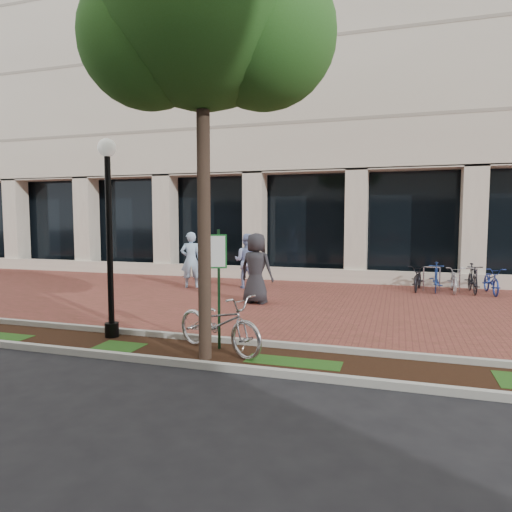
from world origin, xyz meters
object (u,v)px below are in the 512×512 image
(parking_sign, at_px, (218,273))
(bike_rack_cluster, at_px, (454,279))
(locked_bicycle, at_px, (219,323))
(pedestrian_right, at_px, (256,268))
(lamppost, at_px, (109,226))
(pedestrian_mid, at_px, (247,261))
(street_tree, at_px, (206,16))
(pedestrian_left, at_px, (191,260))

(parking_sign, height_order, bike_rack_cluster, parking_sign)
(locked_bicycle, xyz_separation_m, pedestrian_right, (-0.76, 4.68, 0.46))
(lamppost, distance_m, pedestrian_mid, 7.12)
(parking_sign, bearing_deg, street_tree, -109.26)
(street_tree, bearing_deg, locked_bicycle, 86.82)
(street_tree, xyz_separation_m, bike_rack_cluster, (4.84, 8.86, -5.24))
(pedestrian_left, relative_size, pedestrian_right, 0.97)
(pedestrian_left, distance_m, pedestrian_right, 3.69)
(parking_sign, xyz_separation_m, lamppost, (-2.40, 0.14, 0.83))
(lamppost, distance_m, locked_bicycle, 3.02)
(street_tree, bearing_deg, pedestrian_right, 98.22)
(lamppost, bearing_deg, locked_bicycle, -6.99)
(locked_bicycle, bearing_deg, bike_rack_cluster, -5.59)
(pedestrian_left, bearing_deg, parking_sign, 94.66)
(pedestrian_left, height_order, pedestrian_mid, pedestrian_left)
(street_tree, bearing_deg, pedestrian_mid, 103.74)
(pedestrian_right, bearing_deg, street_tree, 108.43)
(street_tree, distance_m, bike_rack_cluster, 11.37)
(pedestrian_right, bearing_deg, lamppost, 78.89)
(lamppost, relative_size, bike_rack_cluster, 1.35)
(lamppost, bearing_deg, bike_rack_cluster, 48.17)
(parking_sign, distance_m, bike_rack_cluster, 9.66)
(lamppost, relative_size, pedestrian_mid, 2.12)
(locked_bicycle, relative_size, pedestrian_left, 1.06)
(pedestrian_left, relative_size, pedestrian_mid, 1.03)
(pedestrian_right, bearing_deg, bike_rack_cluster, -135.78)
(locked_bicycle, xyz_separation_m, pedestrian_mid, (-1.90, 7.28, 0.40))
(lamppost, bearing_deg, pedestrian_left, 101.46)
(lamppost, relative_size, pedestrian_right, 1.99)
(parking_sign, bearing_deg, pedestrian_left, 95.53)
(locked_bicycle, height_order, pedestrian_mid, pedestrian_mid)
(parking_sign, height_order, pedestrian_left, parking_sign)
(locked_bicycle, bearing_deg, pedestrian_left, 53.23)
(street_tree, height_order, pedestrian_mid, street_tree)
(pedestrian_right, xyz_separation_m, bike_rack_cluster, (5.57, 3.76, -0.55))
(street_tree, height_order, pedestrian_right, street_tree)
(lamppost, xyz_separation_m, street_tree, (2.45, -0.72, 3.43))
(parking_sign, xyz_separation_m, pedestrian_mid, (-1.84, 7.12, -0.49))
(street_tree, relative_size, bike_rack_cluster, 2.59)
(locked_bicycle, relative_size, pedestrian_mid, 1.09)
(parking_sign, distance_m, pedestrian_left, 7.61)
(locked_bicycle, bearing_deg, lamppost, 107.12)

